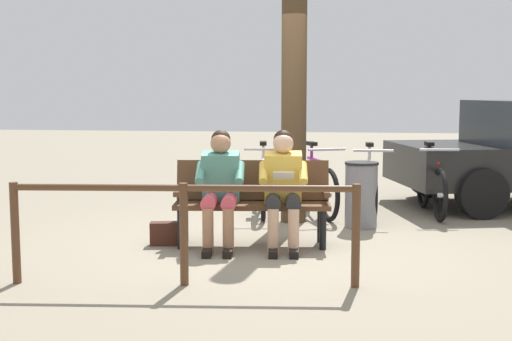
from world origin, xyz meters
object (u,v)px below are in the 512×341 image
at_px(bicycle_orange, 316,187).
at_px(handbag, 165,234).
at_px(litter_bin, 361,195).
at_px(bicycle_blue, 370,188).
at_px(person_reading, 283,183).
at_px(bench, 252,196).
at_px(tree_trunk, 294,69).
at_px(bicycle_black, 263,186).
at_px(person_companion, 220,183).
at_px(bicycle_silver, 431,187).

bearing_deg(bicycle_orange, handbag, -57.58).
bearing_deg(litter_bin, bicycle_blue, -99.58).
xyz_separation_m(person_reading, handbag, (1.23, 0.05, -0.54)).
bearing_deg(bicycle_orange, bench, -38.84).
distance_m(tree_trunk, bicycle_orange, 1.62).
bearing_deg(bench, litter_bin, -144.09).
xyz_separation_m(bicycle_blue, bicycle_black, (1.38, -0.02, 0.00)).
xyz_separation_m(person_companion, bicycle_black, (-0.19, -1.99, -0.30)).
bearing_deg(bicycle_silver, bench, -51.10).
height_order(bicycle_blue, bicycle_orange, same).
bearing_deg(bench, tree_trunk, -110.53).
xyz_separation_m(handbag, tree_trunk, (-1.22, -1.46, 1.74)).
xyz_separation_m(tree_trunk, bicycle_black, (0.44, -0.51, -1.50)).
bearing_deg(bicycle_silver, handbag, -58.87).
distance_m(person_companion, tree_trunk, 2.00).
relative_size(person_reading, litter_bin, 1.55).
height_order(bicycle_blue, bicycle_black, same).
bearing_deg(litter_bin, handbag, 30.77).
bearing_deg(litter_bin, person_reading, 55.15).
xyz_separation_m(litter_bin, bicycle_orange, (0.57, -0.80, -0.03)).
bearing_deg(litter_bin, tree_trunk, -16.80).
bearing_deg(bicycle_orange, person_companion, -44.78).
distance_m(bicycle_silver, bicycle_orange, 1.50).
bearing_deg(bicycle_orange, tree_trunk, -45.64).
distance_m(person_reading, bicycle_orange, 2.00).
bearing_deg(person_reading, tree_trunk, -95.96).
bearing_deg(bicycle_silver, person_companion, -52.33).
xyz_separation_m(person_reading, bicycle_black, (0.44, -1.93, -0.31)).
height_order(litter_bin, bicycle_black, bicycle_black).
height_order(bicycle_orange, bicycle_black, same).
height_order(handbag, tree_trunk, tree_trunk).
height_order(litter_bin, bicycle_blue, bicycle_blue).
bearing_deg(bicycle_black, person_companion, -12.82).
bearing_deg(tree_trunk, bicycle_orange, -114.21).
bearing_deg(bicycle_blue, tree_trunk, -64.90).
height_order(person_reading, person_companion, same).
relative_size(person_companion, litter_bin, 1.55).
relative_size(bicycle_blue, bicycle_orange, 1.06).
xyz_separation_m(person_companion, bicycle_silver, (-2.36, -2.20, -0.30)).
distance_m(bench, bicycle_black, 1.81).
relative_size(person_companion, tree_trunk, 0.32).
bearing_deg(person_companion, bicycle_blue, -134.74).
bearing_deg(handbag, tree_trunk, -129.92).
height_order(person_reading, handbag, person_reading).
bearing_deg(bench, bicycle_blue, -131.76).
distance_m(bicycle_silver, bicycle_black, 2.18).
xyz_separation_m(tree_trunk, bicycle_blue, (-0.94, -0.50, -1.50)).
height_order(bench, bicycle_orange, bicycle_orange).
height_order(person_companion, tree_trunk, tree_trunk).
height_order(litter_bin, bicycle_orange, bicycle_orange).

